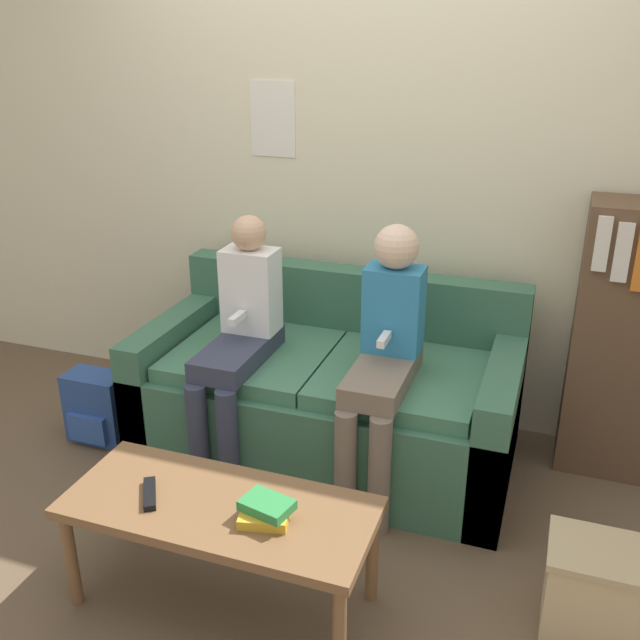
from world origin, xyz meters
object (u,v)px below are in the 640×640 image
(bookshelf, at_px, (634,343))
(backpack, at_px, (98,408))
(couch, at_px, (329,397))
(person_left, at_px, (239,335))
(person_right, at_px, (385,351))
(coffee_table, at_px, (220,515))
(storage_box, at_px, (605,593))
(tv_remote, at_px, (150,494))

(bookshelf, xyz_separation_m, backpack, (-2.38, -0.61, -0.45))
(couch, relative_size, bookshelf, 1.37)
(person_left, xyz_separation_m, bookshelf, (1.64, 0.53, -0.01))
(person_right, xyz_separation_m, bookshelf, (0.98, 0.52, -0.04))
(coffee_table, relative_size, storage_box, 2.67)
(coffee_table, xyz_separation_m, person_right, (0.34, 0.84, 0.30))
(tv_remote, bearing_deg, coffee_table, -21.92)
(coffee_table, distance_m, person_right, 0.96)
(coffee_table, xyz_separation_m, backpack, (-1.06, 0.76, -0.19))
(person_right, height_order, backpack, person_right)
(coffee_table, relative_size, backpack, 3.03)
(coffee_table, bearing_deg, storage_box, 12.86)
(person_right, bearing_deg, backpack, -176.65)
(couch, distance_m, tv_remote, 1.12)
(tv_remote, xyz_separation_m, bookshelf, (1.56, 1.41, 0.20))
(coffee_table, height_order, storage_box, coffee_table)
(person_right, xyz_separation_m, backpack, (-1.40, -0.08, -0.49))
(tv_remote, height_order, backpack, tv_remote)
(coffee_table, distance_m, backpack, 1.32)
(storage_box, bearing_deg, coffee_table, -167.14)
(tv_remote, bearing_deg, person_right, 24.61)
(bookshelf, bearing_deg, person_right, -151.91)
(couch, xyz_separation_m, person_right, (0.30, -0.19, 0.37))
(tv_remote, relative_size, storage_box, 0.42)
(person_left, distance_m, bookshelf, 1.72)
(person_right, xyz_separation_m, storage_box, (0.91, -0.56, -0.49))
(couch, distance_m, person_left, 0.53)
(tv_remote, relative_size, backpack, 0.47)
(couch, relative_size, person_right, 1.47)
(tv_remote, bearing_deg, couch, 43.44)
(coffee_table, relative_size, tv_remote, 6.39)
(coffee_table, height_order, person_left, person_left)
(backpack, bearing_deg, tv_remote, -44.40)
(tv_remote, bearing_deg, bookshelf, 9.93)
(person_right, xyz_separation_m, tv_remote, (-0.58, -0.89, -0.24))
(coffee_table, relative_size, bookshelf, 0.86)
(couch, distance_m, bookshelf, 1.37)
(bookshelf, xyz_separation_m, storage_box, (-0.07, -1.08, -0.45))
(person_right, relative_size, tv_remote, 7.00)
(couch, bearing_deg, tv_remote, -104.39)
(person_left, height_order, tv_remote, person_left)
(couch, xyz_separation_m, backpack, (-1.10, -0.28, -0.12))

